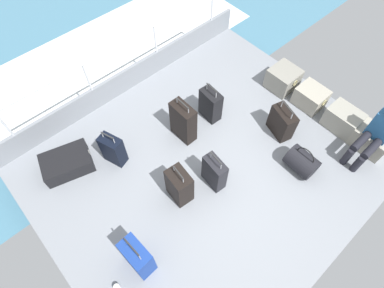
{
  "coord_description": "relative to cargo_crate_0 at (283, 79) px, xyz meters",
  "views": [
    {
      "loc": [
        1.64,
        -1.87,
        4.41
      ],
      "look_at": [
        -0.34,
        -0.09,
        0.25
      ],
      "focal_mm": 29.6,
      "sensor_mm": 36.0,
      "label": 1
    }
  ],
  "objects": [
    {
      "name": "suitcase_5",
      "position": [
        -1.13,
        -3.83,
        -0.07
      ],
      "size": [
        0.69,
        0.84,
        0.26
      ],
      "color": "black",
      "rests_on": "ground_plane"
    },
    {
      "name": "cargo_crate_3",
      "position": [
        1.8,
        0.02,
        -0.02
      ],
      "size": [
        0.58,
        0.41,
        0.35
      ],
      "color": "#9E9989",
      "rests_on": "ground_plane"
    },
    {
      "name": "suitcase_4",
      "position": [
        0.39,
        -2.83,
        0.11
      ],
      "size": [
        0.39,
        0.29,
        0.72
      ],
      "color": "black",
      "rests_on": "ground_plane"
    },
    {
      "name": "railing_port",
      "position": [
        -1.87,
        -2.12,
        0.58
      ],
      "size": [
        0.04,
        4.2,
        1.02
      ],
      "color": "silver",
      "rests_on": "ground_plane"
    },
    {
      "name": "sea_wake",
      "position": [
        -3.3,
        -2.12,
        -0.54
      ],
      "size": [
        12.0,
        12.0,
        0.01
      ],
      "color": "teal",
      "rests_on": "ground_plane"
    },
    {
      "name": "gunwale_port",
      "position": [
        -1.87,
        -2.12,
        0.02
      ],
      "size": [
        0.06,
        5.2,
        0.45
      ],
      "primitive_type": "cube",
      "color": "gray",
      "rests_on": "ground_plane"
    },
    {
      "name": "cargo_crate_0",
      "position": [
        0.0,
        0.0,
        0.0
      ],
      "size": [
        0.52,
        0.49,
        0.4
      ],
      "color": "gray",
      "rests_on": "ground_plane"
    },
    {
      "name": "duffel_bag",
      "position": [
        1.3,
        -1.14,
        -0.02
      ],
      "size": [
        0.47,
        0.36,
        0.51
      ],
      "color": "black",
      "rests_on": "ground_plane"
    },
    {
      "name": "suitcase_0",
      "position": [
        0.57,
        -2.31,
        0.09
      ],
      "size": [
        0.39,
        0.22,
        0.71
      ],
      "color": "black",
      "rests_on": "ground_plane"
    },
    {
      "name": "suitcase_2",
      "position": [
        0.78,
        -3.86,
        0.1
      ],
      "size": [
        0.43,
        0.26,
        0.78
      ],
      "color": "navy",
      "rests_on": "ground_plane"
    },
    {
      "name": "cargo_crate_2",
      "position": [
        1.26,
        0.02,
        -0.01
      ],
      "size": [
        0.58,
        0.39,
        0.39
      ],
      "color": "gray",
      "rests_on": "ground_plane"
    },
    {
      "name": "suitcase_6",
      "position": [
        -0.75,
        -3.19,
        0.08
      ],
      "size": [
        0.39,
        0.3,
        0.68
      ],
      "color": "black",
      "rests_on": "ground_plane"
    },
    {
      "name": "suitcase_1",
      "position": [
        -0.39,
        -2.07,
        0.16
      ],
      "size": [
        0.43,
        0.22,
        0.83
      ],
      "color": "black",
      "rests_on": "ground_plane"
    },
    {
      "name": "passenger_seated",
      "position": [
        1.8,
        -0.15,
        0.35
      ],
      "size": [
        0.34,
        0.66,
        1.05
      ],
      "color": "#26598C",
      "rests_on": "ground_plane"
    },
    {
      "name": "suitcase_3",
      "position": [
        0.64,
        -0.84,
        0.06
      ],
      "size": [
        0.49,
        0.34,
        0.66
      ],
      "color": "black",
      "rests_on": "ground_plane"
    },
    {
      "name": "ground_plane",
      "position": [
        0.3,
        -2.12,
        -0.23
      ],
      "size": [
        4.4,
        5.2,
        0.06
      ],
      "primitive_type": "cube",
      "color": "gray"
    },
    {
      "name": "cargo_crate_1",
      "position": [
        0.6,
        0.04,
        -0.02
      ],
      "size": [
        0.53,
        0.42,
        0.35
      ],
      "color": "#9E9989",
      "rests_on": "ground_plane"
    },
    {
      "name": "suitcase_7",
      "position": [
        -0.39,
        -1.46,
        0.09
      ],
      "size": [
        0.39,
        0.24,
        0.71
      ],
      "color": "black",
      "rests_on": "ground_plane"
    },
    {
      "name": "paper_cup",
      "position": [
        0.84,
        -4.27,
        -0.15
      ],
      "size": [
        0.08,
        0.08,
        0.1
      ],
      "primitive_type": "cylinder",
      "color": "white",
      "rests_on": "ground_plane"
    }
  ]
}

